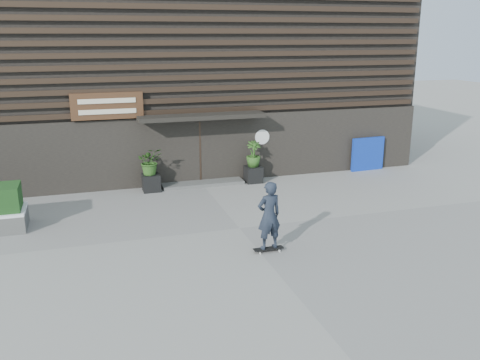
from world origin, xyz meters
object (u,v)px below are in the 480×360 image
object	(u,v)px
planter_pot_right	(253,174)
skateboarder	(269,216)
planter_pot_left	(151,183)
blue_tarp	(368,154)

from	to	relation	value
planter_pot_right	skateboarder	xyz separation A→B (m)	(-1.68, -6.18, 0.67)
planter_pot_left	skateboarder	distance (m)	6.57
blue_tarp	skateboarder	bearing A→B (deg)	-139.52
skateboarder	planter_pot_left	bearing A→B (deg)	108.95
skateboarder	blue_tarp	bearing A→B (deg)	44.25
blue_tarp	planter_pot_left	bearing A→B (deg)	178.19
planter_pot_left	skateboarder	xyz separation A→B (m)	(2.12, -6.18, 0.67)
blue_tarp	skateboarder	distance (m)	9.30
planter_pot_right	planter_pot_left	bearing A→B (deg)	180.00
planter_pot_left	planter_pot_right	world-z (taller)	same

